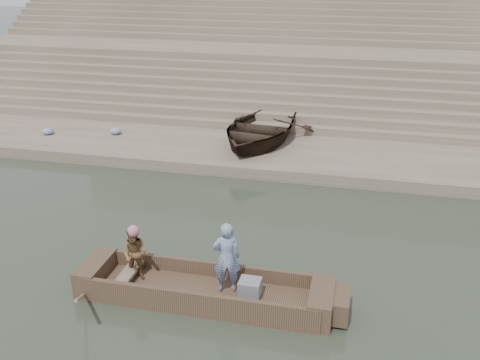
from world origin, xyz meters
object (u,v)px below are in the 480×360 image
(main_rowboat, at_px, (204,294))
(standing_man, at_px, (226,257))
(rowing_man, at_px, (135,254))
(beached_rowboat, at_px, (259,129))
(television, at_px, (249,288))

(main_rowboat, bearing_deg, standing_man, 14.42)
(main_rowboat, height_order, rowing_man, rowing_man)
(standing_man, bearing_deg, beached_rowboat, -99.23)
(television, bearing_deg, beached_rowboat, 100.16)
(standing_man, distance_m, rowing_man, 2.09)
(rowing_man, xyz_separation_m, television, (2.62, -0.11, -0.43))
(main_rowboat, xyz_separation_m, rowing_man, (-1.60, 0.11, 0.74))
(rowing_man, relative_size, beached_rowboat, 0.26)
(television, xyz_separation_m, beached_rowboat, (-1.72, 9.59, 0.49))
(main_rowboat, bearing_deg, beached_rowboat, 94.15)
(television, bearing_deg, standing_man, 166.68)
(rowing_man, distance_m, beached_rowboat, 9.52)
(main_rowboat, relative_size, rowing_man, 3.95)
(main_rowboat, height_order, beached_rowboat, beached_rowboat)
(standing_man, relative_size, television, 3.54)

